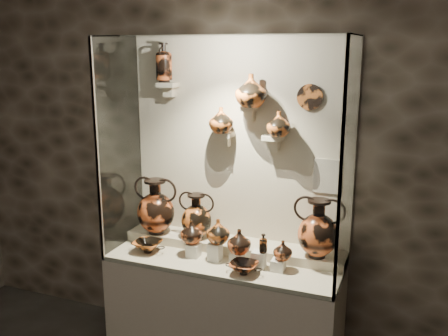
# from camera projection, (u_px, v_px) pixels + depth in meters

# --- Properties ---
(wall_back) EXTENTS (5.00, 0.02, 3.20)m
(wall_back) POSITION_uv_depth(u_px,v_px,m) (240.00, 147.00, 3.73)
(wall_back) COLOR #2B231B
(wall_back) RESTS_ON ground
(plinth) EXTENTS (1.70, 0.60, 0.80)m
(plinth) POSITION_uv_depth(u_px,v_px,m) (224.00, 312.00, 3.73)
(plinth) COLOR #BDB298
(plinth) RESTS_ON floor
(front_tier) EXTENTS (1.68, 0.58, 0.03)m
(front_tier) POSITION_uv_depth(u_px,v_px,m) (224.00, 260.00, 3.63)
(front_tier) COLOR #BCAE92
(front_tier) RESTS_ON plinth
(rear_tier) EXTENTS (1.70, 0.25, 0.10)m
(rear_tier) POSITION_uv_depth(u_px,v_px,m) (233.00, 247.00, 3.78)
(rear_tier) COLOR #BCAE92
(rear_tier) RESTS_ON plinth
(back_panel) EXTENTS (1.70, 0.03, 1.60)m
(back_panel) POSITION_uv_depth(u_px,v_px,m) (240.00, 147.00, 3.73)
(back_panel) COLOR #BDB298
(back_panel) RESTS_ON plinth
(glass_front) EXTENTS (1.70, 0.01, 1.60)m
(glass_front) POSITION_uv_depth(u_px,v_px,m) (207.00, 164.00, 3.18)
(glass_front) COLOR white
(glass_front) RESTS_ON plinth
(glass_left) EXTENTS (0.01, 0.60, 1.60)m
(glass_left) POSITION_uv_depth(u_px,v_px,m) (120.00, 146.00, 3.75)
(glass_left) COLOR white
(glass_left) RESTS_ON plinth
(glass_right) EXTENTS (0.01, 0.60, 1.60)m
(glass_right) POSITION_uv_depth(u_px,v_px,m) (349.00, 165.00, 3.14)
(glass_right) COLOR white
(glass_right) RESTS_ON plinth
(glass_top) EXTENTS (1.70, 0.60, 0.01)m
(glass_top) POSITION_uv_depth(u_px,v_px,m) (224.00, 36.00, 3.26)
(glass_top) COLOR white
(glass_top) RESTS_ON back_panel
(frame_post_left) EXTENTS (0.02, 0.02, 1.60)m
(frame_post_left) POSITION_uv_depth(u_px,v_px,m) (97.00, 154.00, 3.48)
(frame_post_left) COLOR gray
(frame_post_left) RESTS_ON plinth
(frame_post_right) EXTENTS (0.02, 0.02, 1.60)m
(frame_post_right) POSITION_uv_depth(u_px,v_px,m) (341.00, 176.00, 2.88)
(frame_post_right) COLOR gray
(frame_post_right) RESTS_ON plinth
(pedestal_a) EXTENTS (0.09, 0.09, 0.10)m
(pedestal_a) POSITION_uv_depth(u_px,v_px,m) (194.00, 250.00, 3.65)
(pedestal_a) COLOR silver
(pedestal_a) RESTS_ON front_tier
(pedestal_b) EXTENTS (0.09, 0.09, 0.13)m
(pedestal_b) POSITION_uv_depth(u_px,v_px,m) (215.00, 252.00, 3.58)
(pedestal_b) COLOR silver
(pedestal_b) RESTS_ON front_tier
(pedestal_c) EXTENTS (0.09, 0.09, 0.09)m
(pedestal_c) POSITION_uv_depth(u_px,v_px,m) (237.00, 258.00, 3.53)
(pedestal_c) COLOR silver
(pedestal_c) RESTS_ON front_tier
(pedestal_d) EXTENTS (0.09, 0.09, 0.12)m
(pedestal_d) POSITION_uv_depth(u_px,v_px,m) (259.00, 259.00, 3.46)
(pedestal_d) COLOR silver
(pedestal_d) RESTS_ON front_tier
(pedestal_e) EXTENTS (0.09, 0.09, 0.08)m
(pedestal_e) POSITION_uv_depth(u_px,v_px,m) (278.00, 265.00, 3.42)
(pedestal_e) COLOR silver
(pedestal_e) RESTS_ON front_tier
(bracket_ul) EXTENTS (0.14, 0.12, 0.04)m
(bracket_ul) POSITION_uv_depth(u_px,v_px,m) (168.00, 85.00, 3.75)
(bracket_ul) COLOR #BDB298
(bracket_ul) RESTS_ON back_panel
(bracket_ca) EXTENTS (0.14, 0.12, 0.04)m
(bracket_ca) POSITION_uv_depth(u_px,v_px,m) (223.00, 134.00, 3.67)
(bracket_ca) COLOR #BDB298
(bracket_ca) RESTS_ON back_panel
(bracket_cb) EXTENTS (0.10, 0.12, 0.04)m
(bracket_cb) POSITION_uv_depth(u_px,v_px,m) (249.00, 108.00, 3.55)
(bracket_cb) COLOR #BDB298
(bracket_cb) RESTS_ON back_panel
(bracket_cc) EXTENTS (0.14, 0.12, 0.04)m
(bracket_cc) POSITION_uv_depth(u_px,v_px,m) (273.00, 138.00, 3.54)
(bracket_cc) COLOR #BDB298
(bracket_cc) RESTS_ON back_panel
(amphora_left) EXTENTS (0.40, 0.40, 0.44)m
(amphora_left) POSITION_uv_depth(u_px,v_px,m) (156.00, 206.00, 3.88)
(amphora_left) COLOR #BC5024
(amphora_left) RESTS_ON rear_tier
(amphora_mid) EXTENTS (0.35, 0.35, 0.35)m
(amphora_mid) POSITION_uv_depth(u_px,v_px,m) (197.00, 216.00, 3.80)
(amphora_mid) COLOR #C65F22
(amphora_mid) RESTS_ON rear_tier
(amphora_right) EXTENTS (0.42, 0.42, 0.42)m
(amphora_right) POSITION_uv_depth(u_px,v_px,m) (318.00, 228.00, 3.44)
(amphora_right) COLOR #BC5024
(amphora_right) RESTS_ON rear_tier
(jug_a) EXTENTS (0.19, 0.19, 0.17)m
(jug_a) POSITION_uv_depth(u_px,v_px,m) (192.00, 232.00, 3.64)
(jug_a) COLOR #BC5024
(jug_a) RESTS_ON pedestal_a
(jug_b) EXTENTS (0.22, 0.22, 0.18)m
(jug_b) POSITION_uv_depth(u_px,v_px,m) (218.00, 231.00, 3.55)
(jug_b) COLOR #C65F22
(jug_b) RESTS_ON pedestal_b
(jug_c) EXTENTS (0.18, 0.18, 0.18)m
(jug_c) POSITION_uv_depth(u_px,v_px,m) (239.00, 241.00, 3.47)
(jug_c) COLOR #BC5024
(jug_c) RESTS_ON pedestal_c
(jug_e) EXTENTS (0.16, 0.16, 0.14)m
(jug_e) POSITION_uv_depth(u_px,v_px,m) (283.00, 250.00, 3.40)
(jug_e) COLOR #BC5024
(jug_e) RESTS_ON pedestal_e
(lekythos_small) EXTENTS (0.08, 0.08, 0.15)m
(lekythos_small) POSITION_uv_depth(u_px,v_px,m) (263.00, 242.00, 3.41)
(lekythos_small) COLOR #C65F22
(lekythos_small) RESTS_ON pedestal_d
(kylix_left) EXTENTS (0.30, 0.27, 0.11)m
(kylix_left) POSITION_uv_depth(u_px,v_px,m) (148.00, 245.00, 3.73)
(kylix_left) COLOR #C65F22
(kylix_left) RESTS_ON front_tier
(kylix_right) EXTENTS (0.31, 0.29, 0.10)m
(kylix_right) POSITION_uv_depth(u_px,v_px,m) (244.00, 267.00, 3.37)
(kylix_right) COLOR #BC5024
(kylix_right) RESTS_ON front_tier
(lekythos_tall) EXTENTS (0.16, 0.16, 0.33)m
(lekythos_tall) POSITION_uv_depth(u_px,v_px,m) (164.00, 60.00, 3.70)
(lekythos_tall) COLOR #BC5024
(lekythos_tall) RESTS_ON bracket_ul
(ovoid_vase_a) EXTENTS (0.23, 0.23, 0.19)m
(ovoid_vase_a) POSITION_uv_depth(u_px,v_px,m) (221.00, 120.00, 3.61)
(ovoid_vase_a) COLOR #C65F22
(ovoid_vase_a) RESTS_ON bracket_ca
(ovoid_vase_b) EXTENTS (0.25, 0.25, 0.23)m
(ovoid_vase_b) POSITION_uv_depth(u_px,v_px,m) (251.00, 90.00, 3.46)
(ovoid_vase_b) COLOR #C65F22
(ovoid_vase_b) RESTS_ON bracket_cb
(ovoid_vase_c) EXTENTS (0.18, 0.18, 0.18)m
(ovoid_vase_c) POSITION_uv_depth(u_px,v_px,m) (279.00, 124.00, 3.46)
(ovoid_vase_c) COLOR #C65F22
(ovoid_vase_c) RESTS_ON bracket_cc
(wall_plate) EXTENTS (0.18, 0.02, 0.18)m
(wall_plate) POSITION_uv_depth(u_px,v_px,m) (310.00, 97.00, 3.43)
(wall_plate) COLOR #B75C24
(wall_plate) RESTS_ON back_panel
(info_placard) EXTENTS (0.18, 0.01, 0.25)m
(info_placard) POSITION_uv_depth(u_px,v_px,m) (326.00, 176.00, 3.51)
(info_placard) COLOR beige
(info_placard) RESTS_ON back_panel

